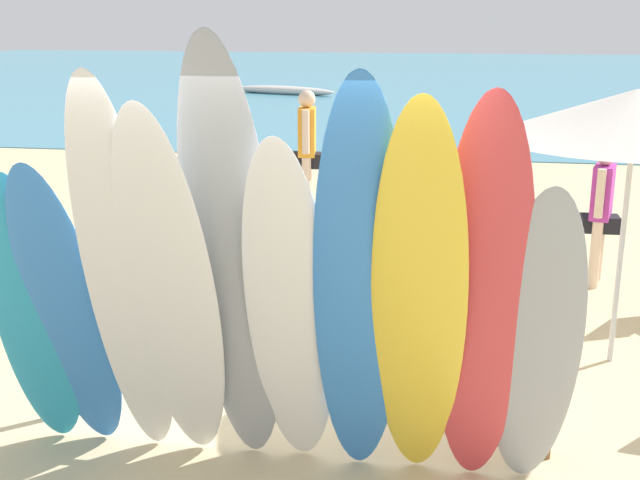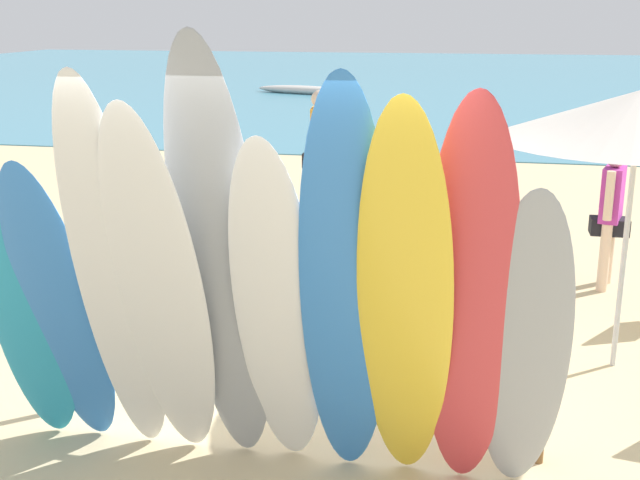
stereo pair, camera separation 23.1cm
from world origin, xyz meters
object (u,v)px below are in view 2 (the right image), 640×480
(surfboard_rack, at_px, (279,358))
(surfboard_white_3, at_px, (162,297))
(surfboard_white_5, at_px, (278,315))
(surfboard_yellow_7, at_px, (405,309))
(surfboard_blue_6, at_px, (346,296))
(surfboard_grey_4, at_px, (221,269))
(surfboard_teal_0, at_px, (28,312))
(distant_boat, at_px, (307,90))
(beach_umbrella, at_px, (639,116))
(surfboard_white_2, at_px, (116,282))
(beachgoer_near_rack, at_px, (611,208))
(beachgoer_strolling, at_px, (320,144))
(surfboard_grey_9, at_px, (525,349))
(surfboard_blue_1, at_px, (61,311))
(surfboard_red_8, at_px, (469,308))

(surfboard_rack, xyz_separation_m, surfboard_white_3, (-0.54, -0.64, 0.62))
(surfboard_white_5, bearing_deg, surfboard_yellow_7, -5.15)
(surfboard_white_3, bearing_deg, surfboard_blue_6, 0.38)
(surfboard_grey_4, bearing_deg, surfboard_teal_0, 178.02)
(surfboard_white_5, distance_m, distant_boat, 23.98)
(surfboard_rack, height_order, surfboard_blue_6, surfboard_blue_6)
(distant_boat, bearing_deg, surfboard_yellow_7, -76.71)
(surfboard_white_3, bearing_deg, surfboard_yellow_7, 0.30)
(surfboard_white_5, distance_m, beach_umbrella, 3.31)
(surfboard_white_2, relative_size, surfboard_yellow_7, 1.04)
(surfboard_blue_6, relative_size, beachgoer_near_rack, 1.80)
(surfboard_rack, relative_size, surfboard_white_2, 1.32)
(surfboard_rack, distance_m, beachgoer_strolling, 6.32)
(surfboard_teal_0, height_order, surfboard_grey_9, surfboard_grey_9)
(surfboard_blue_1, relative_size, surfboard_white_2, 0.79)
(surfboard_white_2, relative_size, surfboard_grey_9, 1.33)
(surfboard_rack, bearing_deg, beachgoer_near_rack, 54.87)
(beachgoer_near_rack, height_order, distant_boat, beachgoer_near_rack)
(beachgoer_near_rack, bearing_deg, surfboard_white_5, 165.93)
(beachgoer_near_rack, bearing_deg, distant_boat, 36.75)
(surfboard_grey_4, bearing_deg, surfboard_blue_1, 179.10)
(surfboard_rack, bearing_deg, surfboard_grey_9, -17.74)
(surfboard_blue_1, height_order, surfboard_white_2, surfboard_white_2)
(surfboard_blue_1, relative_size, surfboard_white_5, 0.91)
(surfboard_white_3, bearing_deg, surfboard_white_5, 6.80)
(surfboard_grey_4, height_order, beachgoer_strolling, surfboard_grey_4)
(surfboard_grey_9, bearing_deg, surfboard_white_2, -176.83)
(surfboard_grey_9, bearing_deg, surfboard_yellow_7, -167.86)
(beachgoer_near_rack, bearing_deg, surfboard_teal_0, 151.42)
(surfboard_teal_0, height_order, beachgoer_strolling, surfboard_teal_0)
(surfboard_white_2, distance_m, beach_umbrella, 4.04)
(surfboard_white_3, xyz_separation_m, distant_boat, (-4.14, 23.55, -1.06))
(beachgoer_strolling, bearing_deg, surfboard_yellow_7, 8.52)
(surfboard_grey_9, xyz_separation_m, beachgoer_strolling, (-2.50, 6.73, 0.03))
(surfboard_red_8, xyz_separation_m, surfboard_grey_9, (0.32, 0.07, -0.25))
(surfboard_teal_0, xyz_separation_m, surfboard_blue_1, (0.25, -0.04, 0.04))
(surfboard_white_2, bearing_deg, surfboard_yellow_7, -4.07)
(surfboard_white_2, bearing_deg, beachgoer_strolling, 86.83)
(surfboard_grey_4, bearing_deg, surfboard_white_5, 3.92)
(surfboard_white_3, bearing_deg, surfboard_rack, 50.18)
(surfboard_rack, bearing_deg, surfboard_grey_4, -108.49)
(surfboard_white_5, bearing_deg, surfboard_blue_1, 179.20)
(beachgoer_near_rack, bearing_deg, surfboard_white_3, 160.03)
(surfboard_yellow_7, xyz_separation_m, beachgoer_strolling, (-1.83, 6.88, -0.22))
(surfboard_teal_0, height_order, surfboard_grey_4, surfboard_grey_4)
(surfboard_yellow_7, bearing_deg, surfboard_blue_6, 179.96)
(surfboard_yellow_7, height_order, beach_umbrella, surfboard_yellow_7)
(surfboard_teal_0, distance_m, surfboard_blue_6, 2.09)
(surfboard_white_5, height_order, beach_umbrella, beach_umbrella)
(beachgoer_near_rack, relative_size, beach_umbrella, 0.66)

